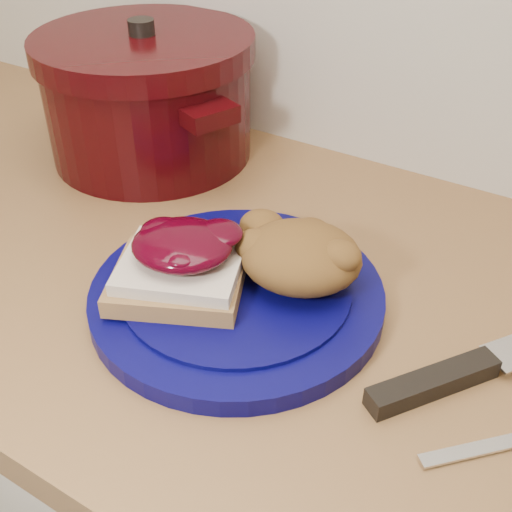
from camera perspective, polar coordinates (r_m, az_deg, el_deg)
The scene contains 6 objects.
plate at distance 0.64m, azimuth -1.71°, elevation -3.53°, with size 0.29×0.29×0.02m, color #060441.
sandwich at distance 0.62m, azimuth -6.73°, elevation -0.63°, with size 0.16×0.15×0.06m.
stuffing_mound at distance 0.62m, azimuth 4.00°, elevation -0.07°, with size 0.12×0.10×0.06m, color brown.
chef_knife at distance 0.60m, azimuth 18.93°, elevation -9.31°, with size 0.21×0.29×0.02m.
dutch_oven at distance 0.90m, azimuth -9.54°, elevation 13.87°, with size 0.37×0.37×0.18m.
pepper_grinder at distance 0.95m, azimuth -7.46°, elevation 14.47°, with size 0.07×0.07×0.14m.
Camera 1 is at (0.22, 1.04, 1.32)m, focal length 45.00 mm.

